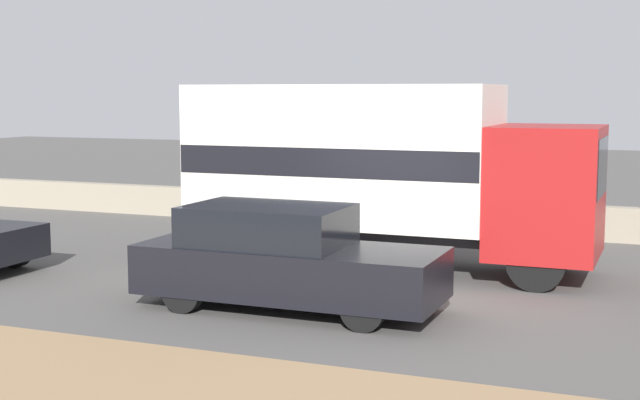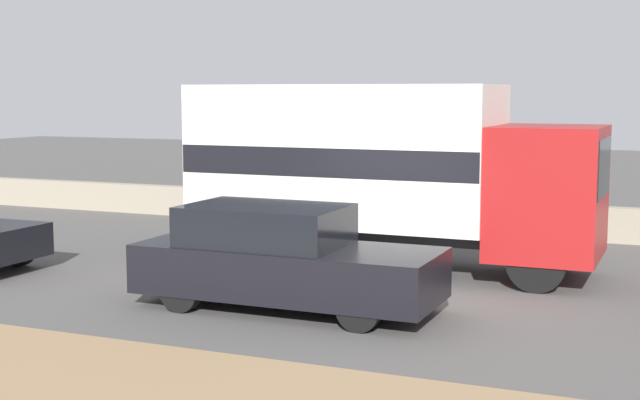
{
  "view_description": "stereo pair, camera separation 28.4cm",
  "coord_description": "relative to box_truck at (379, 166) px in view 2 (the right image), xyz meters",
  "views": [
    {
      "loc": [
        4.67,
        -12.91,
        3.28
      ],
      "look_at": [
        -0.9,
        0.96,
        1.46
      ],
      "focal_mm": 50.0,
      "sensor_mm": 36.0,
      "label": 1
    },
    {
      "loc": [
        4.94,
        -12.8,
        3.28
      ],
      "look_at": [
        -0.9,
        0.96,
        1.46
      ],
      "focal_mm": 50.0,
      "sensor_mm": 36.0,
      "label": 2
    }
  ],
  "objects": [
    {
      "name": "box_truck",
      "position": [
        0.0,
        0.0,
        0.0
      ],
      "size": [
        7.51,
        2.39,
        3.41
      ],
      "color": "maroon",
      "rests_on": "ground_plane"
    },
    {
      "name": "ground_plane",
      "position": [
        0.48,
        -2.78,
        -1.92
      ],
      "size": [
        80.0,
        80.0,
        0.0
      ],
      "primitive_type": "plane",
      "color": "#514F4C"
    },
    {
      "name": "car_hatchback",
      "position": [
        -0.27,
        -3.64,
        -1.14
      ],
      "size": [
        4.6,
        1.74,
        1.58
      ],
      "color": "black",
      "rests_on": "ground_plane"
    },
    {
      "name": "stone_wall_backdrop",
      "position": [
        0.48,
        4.64,
        -1.53
      ],
      "size": [
        60.0,
        0.35,
        0.77
      ],
      "color": "gray",
      "rests_on": "ground_plane"
    }
  ]
}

